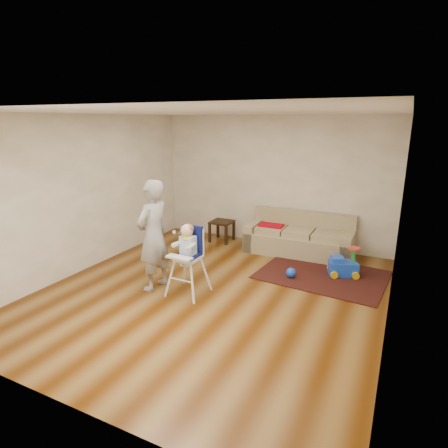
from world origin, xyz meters
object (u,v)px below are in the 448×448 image
at_px(sofa, 299,234).
at_px(adult, 153,236).
at_px(ride_on_toy, 344,261).
at_px(toy_ball, 291,273).
at_px(side_table, 222,231).
at_px(high_chair, 188,261).

height_order(sofa, adult, adult).
relative_size(ride_on_toy, toy_ball, 3.02).
relative_size(side_table, ride_on_toy, 0.90).
bearing_deg(high_chair, toy_ball, 46.28).
bearing_deg(adult, ride_on_toy, 130.32).
distance_m(sofa, high_chair, 2.73).
distance_m(toy_ball, high_chair, 1.83).
height_order(toy_ball, high_chair, high_chair).
bearing_deg(side_table, ride_on_toy, -16.73).
bearing_deg(adult, high_chair, 101.66).
distance_m(ride_on_toy, adult, 3.23).
height_order(sofa, side_table, sofa).
xyz_separation_m(sofa, toy_ball, (0.22, -1.26, -0.30)).
relative_size(high_chair, adult, 0.64).
xyz_separation_m(side_table, high_chair, (0.69, -2.56, 0.31)).
height_order(toy_ball, adult, adult).
bearing_deg(toy_ball, ride_on_toy, 32.39).
xyz_separation_m(sofa, ride_on_toy, (0.99, -0.77, -0.13)).
bearing_deg(side_table, high_chair, -74.87).
bearing_deg(high_chair, side_table, 106.73).
bearing_deg(adult, side_table, -171.70).
bearing_deg(high_chair, adult, -172.51).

